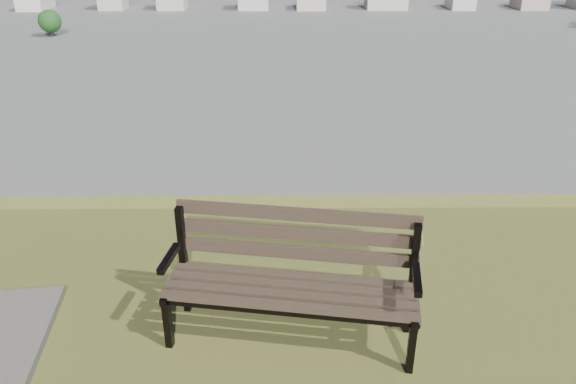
{
  "coord_description": "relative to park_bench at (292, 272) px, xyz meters",
  "views": [
    {
      "loc": [
        1.03,
        -1.62,
        27.95
      ],
      "look_at": [
        1.07,
        3.8,
        25.3
      ],
      "focal_mm": 35.0,
      "sensor_mm": 36.0,
      "label": 1
    }
  ],
  "objects": [
    {
      "name": "park_bench",
      "position": [
        0.0,
        0.0,
        0.0
      ],
      "size": [
        1.95,
        0.89,
        0.98
      ],
      "rotation": [
        0.0,
        0.0,
        -0.16
      ],
      "color": "#3B3122",
      "rests_on": "hilltop_mesa"
    }
  ]
}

